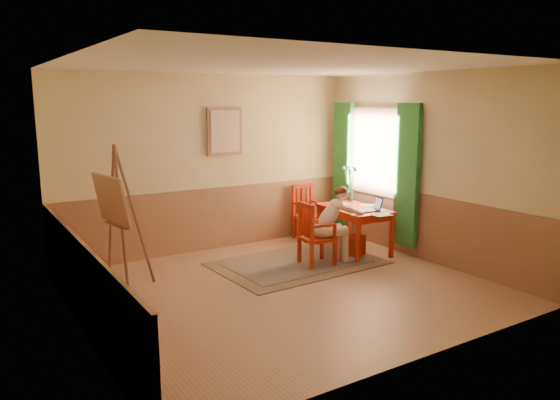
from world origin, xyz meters
TOP-DOWN VIEW (x-y plane):
  - room at (0.00, 0.00)m, footprint 5.04×4.54m
  - wainscot at (0.00, 0.80)m, footprint 5.00×4.50m
  - window at (2.42, 1.10)m, footprint 0.12×2.01m
  - wall_portrait at (0.25, 2.20)m, footprint 0.60×0.05m
  - rug at (0.72, 0.81)m, footprint 2.47×1.70m
  - table at (1.84, 0.87)m, footprint 0.81×1.25m
  - chair_left at (0.87, 0.61)m, footprint 0.47×0.46m
  - chair_back at (1.68, 1.94)m, footprint 0.42×0.44m
  - figure at (1.18, 0.57)m, footprint 0.87×0.41m
  - laptop at (1.90, 0.53)m, footprint 0.39×0.29m
  - papers at (1.95, 0.70)m, footprint 0.65×1.19m
  - vase at (2.14, 1.35)m, footprint 0.21×0.31m
  - wastebasket at (1.80, 0.73)m, footprint 0.32×0.32m
  - easel at (-1.84, 1.08)m, footprint 0.67×0.84m

SIDE VIEW (x-z plane):
  - rug at x=0.72m, z-range 0.00..0.02m
  - wastebasket at x=1.80m, z-range 0.00..0.29m
  - chair_left at x=0.87m, z-range 0.00..0.94m
  - chair_back at x=1.68m, z-range 0.00..0.94m
  - wainscot at x=0.00m, z-range 0.00..1.00m
  - table at x=1.84m, z-range 0.27..0.99m
  - figure at x=1.18m, z-range 0.06..1.21m
  - papers at x=1.95m, z-range 0.72..0.73m
  - laptop at x=1.90m, z-range 0.66..0.87m
  - vase at x=2.14m, z-range 0.69..1.29m
  - easel at x=-1.84m, z-range 0.17..2.04m
  - window at x=2.42m, z-range 0.25..2.45m
  - room at x=0.00m, z-range -0.02..2.82m
  - wall_portrait at x=0.25m, z-range 1.52..2.28m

